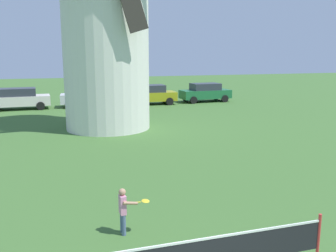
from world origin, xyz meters
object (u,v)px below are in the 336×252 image
object	(u,v)px
windmill	(105,8)
parked_car_green	(205,92)
parked_car_cream	(18,98)
parked_car_silver	(87,96)
parked_car_mustard	(150,94)
player_far	(124,208)

from	to	relation	value
windmill	parked_car_green	bearing A→B (deg)	42.83
parked_car_cream	parked_car_silver	size ratio (longest dim) A/B	1.09
windmill	parked_car_green	distance (m)	14.08
parked_car_green	parked_car_cream	bearing A→B (deg)	179.94
parked_car_mustard	parked_car_green	bearing A→B (deg)	2.69
windmill	player_far	size ratio (longest dim) A/B	12.16
parked_car_mustard	parked_car_cream	bearing A→B (deg)	178.57
parked_car_mustard	player_far	bearing A→B (deg)	-106.13
windmill	parked_car_green	world-z (taller)	windmill
parked_car_cream	windmill	bearing A→B (deg)	-59.01
player_far	parked_car_green	bearing A→B (deg)	62.60
player_far	parked_car_mustard	distance (m)	21.74
player_far	parked_car_cream	xyz separation A→B (m)	(-3.83, 21.13, 0.19)
parked_car_mustard	parked_car_green	xyz separation A→B (m)	(4.90, 0.23, 0.00)
windmill	parked_car_mustard	distance (m)	11.20
windmill	parked_car_cream	world-z (taller)	windmill
parked_car_cream	parked_car_green	xyz separation A→B (m)	(14.77, -0.02, -0.00)
parked_car_green	parked_car_silver	bearing A→B (deg)	-179.78
windmill	parked_car_mustard	world-z (taller)	windmill
parked_car_cream	parked_car_mustard	xyz separation A→B (m)	(9.87, -0.25, -0.00)
windmill	player_far	bearing A→B (deg)	-96.75
windmill	parked_car_cream	distance (m)	11.69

